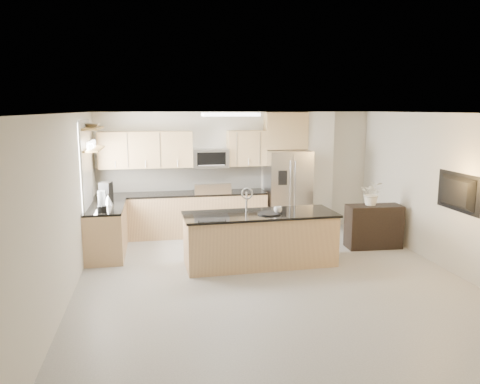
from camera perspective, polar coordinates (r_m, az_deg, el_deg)
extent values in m
plane|color=#AFADA7|center=(7.50, 3.95, -10.69)|extent=(6.50, 6.50, 0.00)
cube|color=white|center=(7.02, 4.21, 9.58)|extent=(6.00, 6.50, 0.02)
cube|color=beige|center=(10.29, -0.43, 2.50)|extent=(6.00, 0.02, 2.60)
cube|color=beige|center=(4.18, 15.35, -9.25)|extent=(6.00, 0.02, 2.60)
cube|color=beige|center=(7.04, -20.32, -1.68)|extent=(0.02, 6.50, 2.60)
cube|color=beige|center=(8.41, 24.30, -0.12)|extent=(0.02, 6.50, 2.60)
cube|color=#D8B377|center=(9.98, -7.04, -2.83)|extent=(3.55, 0.65, 0.88)
cube|color=black|center=(9.89, -7.10, -0.23)|extent=(3.55, 0.66, 0.04)
cube|color=beige|center=(10.16, -7.24, 1.64)|extent=(3.55, 0.02, 0.52)
cube|color=#D8B377|center=(8.97, -15.94, -4.63)|extent=(0.65, 1.50, 0.88)
cube|color=black|center=(8.87, -16.08, -1.75)|extent=(0.66, 1.50, 0.04)
cube|color=black|center=(10.03, -3.48, -2.64)|extent=(0.76, 0.64, 0.90)
cube|color=black|center=(9.94, -3.51, -0.03)|extent=(0.76, 0.62, 0.03)
cube|color=#B3B3B5|center=(9.63, -3.30, 0.34)|extent=(0.76, 0.04, 0.22)
cube|color=tan|center=(9.92, -11.42, 5.07)|extent=(1.92, 0.33, 0.75)
cube|color=tan|center=(10.10, 0.80, 5.36)|extent=(0.82, 0.33, 0.75)
cube|color=#B3B3B5|center=(9.96, -3.64, 4.15)|extent=(0.76, 0.40, 0.40)
cube|color=black|center=(9.77, -3.50, 4.03)|extent=(0.60, 0.02, 0.28)
cube|color=#B3B3B5|center=(10.23, 5.80, 0.08)|extent=(0.92, 0.75, 1.78)
cube|color=gray|center=(9.87, 6.41, -0.30)|extent=(0.02, 0.01, 1.69)
cube|color=black|center=(9.74, 5.23, 1.73)|extent=(0.18, 0.03, 0.30)
cube|color=silver|center=(10.61, 9.46, 2.60)|extent=(0.60, 0.30, 2.60)
cube|color=white|center=(8.79, -18.33, 2.99)|extent=(0.03, 1.05, 1.55)
cube|color=silver|center=(8.79, -18.24, 2.99)|extent=(0.03, 1.15, 1.65)
cube|color=olive|center=(8.84, -17.49, 5.03)|extent=(0.30, 1.20, 0.04)
cube|color=olive|center=(8.82, -17.61, 7.42)|extent=(0.30, 1.20, 0.04)
cube|color=white|center=(8.50, -1.18, 9.42)|extent=(1.00, 0.50, 0.06)
cube|color=#D8B377|center=(8.11, 2.45, -5.86)|extent=(2.58, 0.97, 0.87)
cube|color=black|center=(8.00, 2.47, -2.74)|extent=(2.65, 1.03, 0.04)
cube|color=black|center=(7.96, 1.09, -2.90)|extent=(0.54, 0.39, 0.01)
cylinder|color=#B3B3B5|center=(8.12, 0.79, -1.16)|extent=(0.03, 0.03, 0.34)
torus|color=#B3B3B5|center=(8.04, 0.87, -0.19)|extent=(0.21, 0.03, 0.21)
cube|color=black|center=(9.43, 15.99, -4.05)|extent=(1.06, 0.48, 0.84)
imported|color=silver|center=(8.01, 4.64, -2.18)|extent=(0.17, 0.17, 0.11)
cylinder|color=black|center=(7.93, 3.55, -2.63)|extent=(0.47, 0.47, 0.02)
cylinder|color=black|center=(8.32, -16.47, -2.01)|extent=(0.16, 0.16, 0.11)
cylinder|color=silver|center=(8.28, -16.54, -0.74)|extent=(0.12, 0.12, 0.26)
cone|color=#B3B3B5|center=(8.87, -15.78, -0.96)|extent=(0.18, 0.18, 0.19)
cylinder|color=black|center=(8.86, -15.81, -0.28)|extent=(0.04, 0.04, 0.04)
cube|color=black|center=(9.26, -16.01, 0.04)|extent=(0.25, 0.28, 0.37)
cylinder|color=#B3B3B5|center=(9.22, -16.02, -0.56)|extent=(0.12, 0.12, 0.13)
imported|color=#B3B3B5|center=(8.82, -17.63, 7.84)|extent=(0.41, 0.41, 0.09)
imported|color=white|center=(9.28, 15.84, 0.58)|extent=(0.81, 0.77, 0.70)
imported|color=black|center=(8.18, 24.60, -0.04)|extent=(0.14, 1.08, 0.62)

